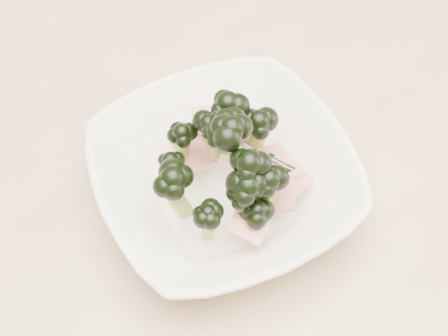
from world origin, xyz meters
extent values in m
cube|color=tan|center=(0.00, 0.00, 0.73)|extent=(1.20, 0.80, 0.04)
cylinder|color=tan|center=(0.55, 0.35, 0.35)|extent=(0.06, 0.06, 0.71)
imported|color=beige|center=(-0.02, 0.01, 0.78)|extent=(0.28, 0.28, 0.06)
cylinder|color=olive|center=(0.03, 0.04, 0.80)|extent=(0.02, 0.02, 0.04)
ellipsoid|color=black|center=(0.03, 0.04, 0.83)|extent=(0.04, 0.04, 0.03)
cylinder|color=olive|center=(0.00, 0.06, 0.81)|extent=(0.03, 0.02, 0.05)
ellipsoid|color=black|center=(0.00, 0.06, 0.84)|extent=(0.04, 0.04, 0.03)
cylinder|color=olive|center=(-0.07, 0.03, 0.79)|extent=(0.01, 0.02, 0.03)
ellipsoid|color=black|center=(-0.07, 0.03, 0.81)|extent=(0.03, 0.03, 0.02)
cylinder|color=olive|center=(-0.01, 0.02, 0.83)|extent=(0.03, 0.02, 0.04)
ellipsoid|color=black|center=(-0.01, 0.02, 0.86)|extent=(0.04, 0.04, 0.03)
cylinder|color=olive|center=(0.01, -0.03, 0.80)|extent=(0.03, 0.02, 0.05)
ellipsoid|color=black|center=(0.01, -0.03, 0.83)|extent=(0.04, 0.04, 0.03)
cylinder|color=olive|center=(0.00, -0.02, 0.82)|extent=(0.02, 0.02, 0.05)
ellipsoid|color=black|center=(0.00, -0.02, 0.85)|extent=(0.04, 0.04, 0.03)
cylinder|color=olive|center=(-0.01, -0.03, 0.81)|extent=(0.03, 0.03, 0.05)
ellipsoid|color=black|center=(-0.01, -0.03, 0.83)|extent=(0.04, 0.04, 0.03)
cylinder|color=olive|center=(-0.05, 0.05, 0.80)|extent=(0.02, 0.02, 0.03)
ellipsoid|color=black|center=(-0.05, 0.05, 0.82)|extent=(0.03, 0.03, 0.03)
cylinder|color=olive|center=(-0.05, -0.04, 0.79)|extent=(0.02, 0.01, 0.04)
ellipsoid|color=black|center=(-0.05, -0.04, 0.82)|extent=(0.03, 0.03, 0.02)
cylinder|color=olive|center=(0.00, -0.04, 0.79)|extent=(0.01, 0.02, 0.03)
ellipsoid|color=black|center=(0.00, -0.04, 0.81)|extent=(0.03, 0.03, 0.03)
cylinder|color=olive|center=(-0.02, 0.02, 0.83)|extent=(0.01, 0.01, 0.03)
ellipsoid|color=black|center=(-0.02, 0.02, 0.85)|extent=(0.03, 0.03, 0.02)
cylinder|color=olive|center=(-0.02, 0.04, 0.82)|extent=(0.02, 0.01, 0.04)
ellipsoid|color=black|center=(-0.02, 0.04, 0.84)|extent=(0.03, 0.03, 0.03)
cylinder|color=olive|center=(-0.01, 0.03, 0.83)|extent=(0.02, 0.02, 0.04)
ellipsoid|color=black|center=(-0.01, 0.03, 0.85)|extent=(0.04, 0.04, 0.03)
cylinder|color=olive|center=(-0.02, -0.03, 0.81)|extent=(0.02, 0.02, 0.04)
ellipsoid|color=black|center=(-0.02, -0.03, 0.83)|extent=(0.03, 0.03, 0.02)
cylinder|color=olive|center=(-0.07, -0.01, 0.80)|extent=(0.03, 0.03, 0.06)
ellipsoid|color=black|center=(-0.07, -0.01, 0.84)|extent=(0.04, 0.04, 0.03)
cube|color=maroon|center=(-0.01, -0.05, 0.79)|extent=(0.05, 0.05, 0.02)
cube|color=maroon|center=(0.02, -0.03, 0.79)|extent=(0.05, 0.04, 0.01)
cube|color=maroon|center=(-0.04, 0.05, 0.79)|extent=(0.04, 0.05, 0.02)
cube|color=maroon|center=(0.04, 0.01, 0.79)|extent=(0.04, 0.05, 0.02)
cube|color=maroon|center=(0.00, 0.08, 0.80)|extent=(0.06, 0.04, 0.02)
cube|color=maroon|center=(0.01, 0.06, 0.78)|extent=(0.02, 0.05, 0.01)
cube|color=maroon|center=(0.04, -0.01, 0.79)|extent=(0.05, 0.05, 0.02)
camera|label=1|loc=(-0.12, -0.30, 1.31)|focal=50.00mm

